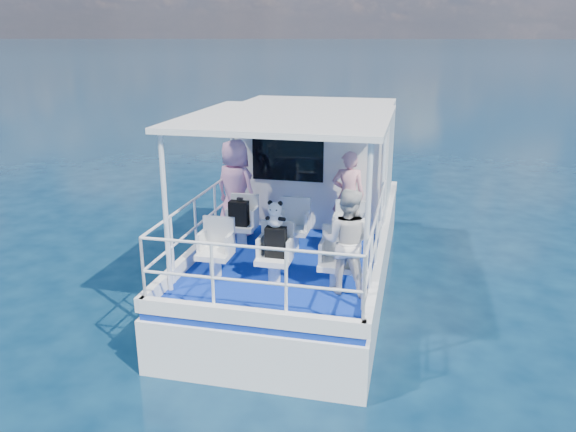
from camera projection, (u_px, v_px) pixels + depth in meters
The scene contains 20 objects.
ground at pixel (291, 304), 9.44m from camera, with size 2000.00×2000.00×0.00m, color #071E36.
hull at pixel (303, 280), 10.37m from camera, with size 3.00×7.00×1.60m, color white.
deck at pixel (303, 236), 10.11m from camera, with size 2.90×6.90×0.10m, color #0B289B.
cabin at pixel (317, 159), 10.97m from camera, with size 2.85×2.00×2.20m, color white.
canopy at pixel (288, 118), 8.30m from camera, with size 3.00×3.20×0.08m, color white.
canopy_posts at pixel (287, 193), 8.60m from camera, with size 2.77×2.97×2.20m.
railings at pixel (283, 237), 8.48m from camera, with size 2.84×3.59×1.00m, color white, non-canonical shape.
seat_port_fwd at pixel (242, 235), 9.49m from camera, with size 0.48×0.46×0.38m, color silver.
seat_center_fwd at pixel (294, 239), 9.30m from camera, with size 0.48×0.46×0.38m, color silver.
seat_stbd_fwd at pixel (348, 243), 9.11m from camera, with size 0.48×0.46×0.38m, color silver.
seat_port_aft at pixel (215, 264), 8.28m from camera, with size 0.48×0.46×0.38m, color silver.
seat_center_aft at pixel (274, 269), 8.09m from camera, with size 0.48×0.46×0.38m, color silver.
seat_stbd_aft at pixel (336, 275), 7.90m from camera, with size 0.48×0.46×0.38m, color silver.
passenger_port_fwd at pixel (235, 188), 9.81m from camera, with size 0.64×0.46×1.71m, color #F19CC5.
passenger_stbd_fwd at pixel (348, 195), 9.69m from camera, with size 0.56×0.37×1.55m, color pink.
passenger_stbd_aft at pixel (347, 241), 7.61m from camera, with size 0.72×0.56×1.48m, color silver.
backpack_port at pixel (239, 213), 9.31m from camera, with size 0.32×0.18×0.42m, color black.
backpack_center at pixel (276, 242), 7.98m from camera, with size 0.29×0.17×0.44m, color black.
compact_camera at pixel (240, 199), 9.25m from camera, with size 0.10×0.06×0.06m, color black.
panda at pixel (275, 214), 7.87m from camera, with size 0.25×0.21×0.38m, color white, non-canonical shape.
Camera 1 is at (1.86, -8.34, 4.29)m, focal length 35.00 mm.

